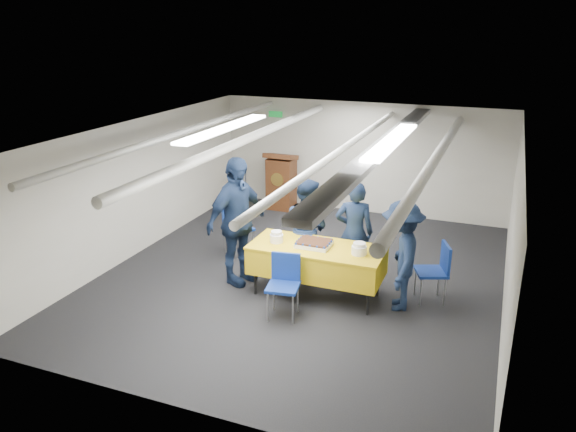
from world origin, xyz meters
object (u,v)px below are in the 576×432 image
at_px(chair_left, 236,223).
at_px(sailor_c, 237,221).
at_px(chair_near, 284,279).
at_px(sheet_cake, 314,243).
at_px(chair_right, 437,267).
at_px(sailor_b, 306,228).
at_px(podium, 281,181).
at_px(serving_table, 317,260).
at_px(sailor_a, 354,232).
at_px(sailor_d, 401,256).

distance_m(chair_left, sailor_c, 1.27).
bearing_deg(chair_near, sailor_c, 146.49).
xyz_separation_m(sheet_cake, chair_right, (1.70, 0.47, -0.28)).
bearing_deg(sheet_cake, sailor_c, -179.86).
relative_size(chair_near, sailor_b, 0.55).
height_order(podium, chair_near, podium).
distance_m(serving_table, sailor_a, 0.80).
bearing_deg(chair_near, chair_right, 31.89).
relative_size(sheet_cake, chair_left, 0.57).
distance_m(sailor_a, sailor_d, 1.02).
bearing_deg(chair_right, sailor_b, 175.87).
height_order(chair_left, sailor_b, sailor_b).
bearing_deg(sailor_a, chair_right, 157.63).
bearing_deg(serving_table, podium, 119.39).
relative_size(chair_right, sailor_a, 0.54).
relative_size(chair_right, sailor_c, 0.44).
distance_m(sailor_a, sailor_c, 1.79).
distance_m(chair_near, chair_right, 2.21).
bearing_deg(sailor_c, podium, 29.72).
bearing_deg(chair_near, sheet_cake, 75.80).
xyz_separation_m(sheet_cake, sailor_a, (0.41, 0.67, -0.01)).
bearing_deg(sailor_b, chair_left, -2.12).
distance_m(podium, chair_near, 4.65).
bearing_deg(chair_left, chair_near, -47.43).
bearing_deg(sailor_c, chair_near, -105.44).
bearing_deg(podium, sheet_cake, -61.19).
distance_m(sheet_cake, chair_near, 0.78).
bearing_deg(sailor_a, podium, -64.28).
distance_m(sailor_c, sailor_d, 2.48).
bearing_deg(serving_table, sailor_b, 122.56).
height_order(serving_table, chair_right, chair_right).
relative_size(podium, chair_right, 1.44).
height_order(sheet_cake, sailor_c, sailor_c).
xyz_separation_m(chair_right, sailor_c, (-2.93, -0.47, 0.46)).
bearing_deg(sailor_d, sailor_a, -136.37).
relative_size(sailor_b, sailor_c, 0.81).
distance_m(podium, chair_left, 2.54).
bearing_deg(sailor_b, sailor_a, -161.46).
height_order(chair_near, chair_left, same).
relative_size(sheet_cake, sailor_c, 0.25).
relative_size(sailor_b, sailor_d, 1.01).
height_order(chair_right, sailor_d, sailor_d).
xyz_separation_m(sailor_a, sailor_b, (-0.76, -0.05, -0.01)).
relative_size(sailor_a, sailor_d, 1.02).
bearing_deg(chair_right, sailor_d, -139.46).
xyz_separation_m(serving_table, sailor_c, (-1.28, -0.00, 0.43)).
relative_size(sheet_cake, sailor_a, 0.31).
distance_m(chair_near, sailor_d, 1.64).
relative_size(chair_near, chair_right, 1.00).
relative_size(chair_right, sailor_d, 0.55).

